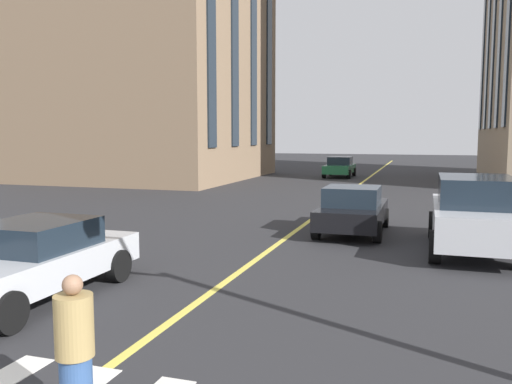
# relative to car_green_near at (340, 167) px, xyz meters

# --- Properties ---
(lane_centre_line) EXTENTS (80.00, 0.16, 0.01)m
(lane_centre_line) POSITION_rel_car_green_near_xyz_m (-14.61, -2.01, -0.70)
(lane_centre_line) COLOR #D8C64C
(lane_centre_line) RESTS_ON ground_plane
(car_green_near) EXTENTS (3.90, 1.89, 1.40)m
(car_green_near) POSITION_rel_car_green_near_xyz_m (0.00, 0.00, 0.00)
(car_green_near) COLOR #1E6038
(car_green_near) RESTS_ON ground_plane
(car_silver_far) EXTENTS (4.40, 1.95, 1.37)m
(car_silver_far) POSITION_rel_car_green_near_xyz_m (-29.11, 0.89, 0.00)
(car_silver_far) COLOR #B7BABF
(car_silver_far) RESTS_ON ground_plane
(car_black_trailing) EXTENTS (3.90, 1.89, 1.40)m
(car_black_trailing) POSITION_rel_car_green_near_xyz_m (-21.03, -3.69, 0.00)
(car_black_trailing) COLOR black
(car_black_trailing) RESTS_ON ground_plane
(car_silver_oncoming) EXTENTS (4.70, 2.14, 1.88)m
(car_silver_oncoming) POSITION_rel_car_green_near_xyz_m (-22.64, -6.91, 0.27)
(car_silver_oncoming) COLOR #B7BABF
(car_silver_oncoming) RESTS_ON ground_plane
(pedestrian_companion) EXTENTS (0.38, 0.38, 1.55)m
(pedestrian_companion) POSITION_rel_car_green_near_xyz_m (-32.42, -2.49, 0.07)
(pedestrian_companion) COLOR #2D4C7F
(pedestrian_companion) RESTS_ON ground_plane
(building_left_near) EXTENTS (14.56, 13.10, 15.83)m
(building_left_near) POSITION_rel_car_green_near_xyz_m (-4.36, 11.98, 7.22)
(building_left_near) COLOR #846B51
(building_left_near) RESTS_ON ground_plane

